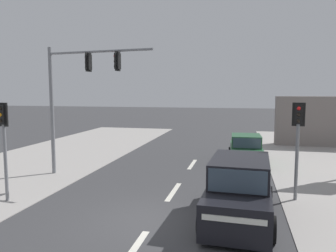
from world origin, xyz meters
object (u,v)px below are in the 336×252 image
at_px(pedestal_signal_right_kerb, 298,135).
at_px(sedan_oncoming_mid, 246,150).
at_px(suv_receding_far, 239,191).
at_px(pedestal_signal_left_kerb, 4,135).
at_px(traffic_signal_mast, 74,87).

height_order(pedestal_signal_right_kerb, sedan_oncoming_mid, pedestal_signal_right_kerb).
distance_m(pedestal_signal_right_kerb, suv_receding_far, 3.34).
distance_m(pedestal_signal_left_kerb, suv_receding_far, 8.34).
height_order(traffic_signal_mast, suv_receding_far, traffic_signal_mast).
relative_size(traffic_signal_mast, pedestal_signal_right_kerb, 1.69).
relative_size(pedestal_signal_left_kerb, suv_receding_far, 0.77).
relative_size(suv_receding_far, sedan_oncoming_mid, 1.08).
bearing_deg(pedestal_signal_right_kerb, traffic_signal_mast, 171.28).
xyz_separation_m(traffic_signal_mast, pedestal_signal_right_kerb, (9.48, -1.45, -1.73)).
bearing_deg(suv_receding_far, pedestal_signal_left_kerb, -178.71).
height_order(traffic_signal_mast, pedestal_signal_left_kerb, traffic_signal_mast).
bearing_deg(traffic_signal_mast, pedestal_signal_left_kerb, -100.33).
distance_m(pedestal_signal_right_kerb, pedestal_signal_left_kerb, 10.46).
bearing_deg(sedan_oncoming_mid, pedestal_signal_right_kerb, -74.34).
distance_m(traffic_signal_mast, pedestal_signal_left_kerb, 4.27).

